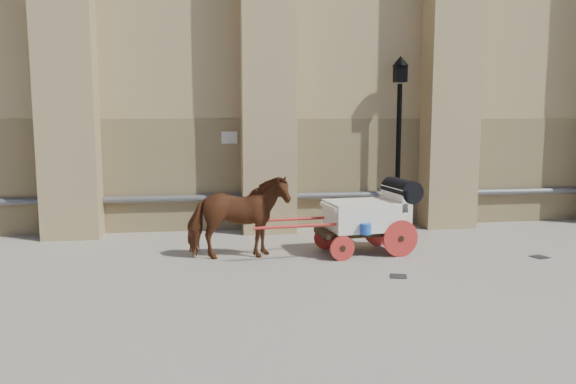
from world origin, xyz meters
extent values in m
plane|color=gray|center=(0.00, 0.00, 0.00)|extent=(90.00, 90.00, 0.00)
cube|color=olive|center=(2.00, 4.15, 1.50)|extent=(44.00, 0.35, 3.00)
cylinder|color=#59595B|center=(2.00, 3.88, 0.90)|extent=(42.00, 0.18, 0.18)
cube|color=beige|center=(-2.00, 3.97, 2.50)|extent=(0.42, 0.04, 0.32)
imported|color=#612A15|center=(-1.98, 0.80, 0.91)|extent=(2.20, 1.10, 1.81)
cube|color=black|center=(0.81, 0.92, 0.50)|extent=(2.08, 1.13, 0.11)
cube|color=white|center=(0.90, 0.93, 0.86)|extent=(1.84, 1.32, 0.63)
cube|color=white|center=(1.57, 1.01, 1.22)|extent=(0.27, 1.14, 0.50)
cube|color=white|center=(0.14, 0.85, 1.08)|extent=(0.43, 1.02, 0.09)
cylinder|color=black|center=(1.75, 1.04, 1.40)|extent=(0.63, 1.18, 0.51)
cylinder|color=red|center=(1.55, 0.45, 0.41)|extent=(0.81, 0.15, 0.81)
cylinder|color=red|center=(1.42, 1.56, 0.41)|extent=(0.81, 0.15, 0.81)
cylinder|color=red|center=(0.20, 0.29, 0.27)|extent=(0.54, 0.12, 0.54)
cylinder|color=red|center=(0.07, 1.40, 0.27)|extent=(0.54, 0.12, 0.54)
cylinder|color=red|center=(-0.62, 0.35, 0.77)|extent=(2.16, 0.32, 0.06)
cylinder|color=red|center=(-0.72, 1.15, 0.77)|extent=(2.16, 0.32, 0.06)
cylinder|color=blue|center=(0.70, 0.28, 0.68)|extent=(0.23, 0.23, 0.23)
cylinder|color=black|center=(2.50, 3.44, 1.96)|extent=(0.13, 0.13, 3.91)
cone|color=black|center=(2.50, 3.44, 0.20)|extent=(0.39, 0.39, 0.39)
cube|color=black|center=(2.50, 3.44, 4.19)|extent=(0.30, 0.30, 0.46)
cone|color=black|center=(2.50, 3.44, 4.51)|extent=(0.43, 0.43, 0.26)
cube|color=black|center=(0.98, -1.05, 0.01)|extent=(0.40, 0.40, 0.01)
cube|color=black|center=(4.55, -0.05, 0.01)|extent=(0.39, 0.39, 0.01)
camera|label=1|loc=(-2.64, -11.08, 3.03)|focal=35.00mm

